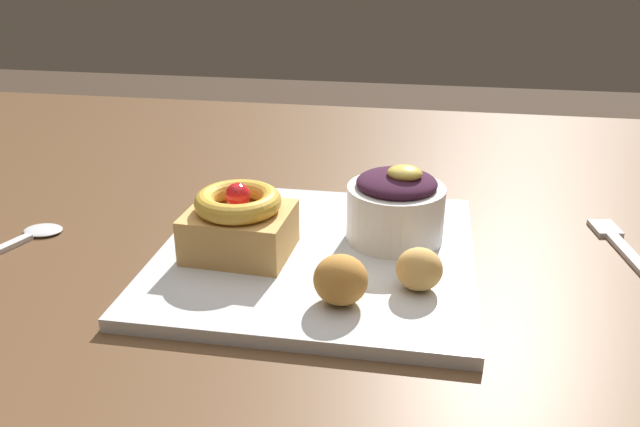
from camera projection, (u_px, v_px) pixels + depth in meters
dining_table at (353, 298)px, 0.71m from camera, size 1.49×1.00×0.73m
front_plate at (316, 255)px, 0.61m from camera, size 0.29×0.29×0.01m
cake_slice at (239, 223)px, 0.59m from camera, size 0.10×0.08×0.07m
berry_ramekin at (396, 206)px, 0.61m from camera, size 0.09×0.09×0.08m
fritter_front at (419, 269)px, 0.53m from camera, size 0.04×0.04×0.04m
fritter_middle at (341, 280)px, 0.51m from camera, size 0.04×0.04×0.04m
fork at (619, 243)px, 0.64m from camera, size 0.04×0.13×0.00m
spoon at (21, 240)px, 0.64m from camera, size 0.06×0.12×0.00m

